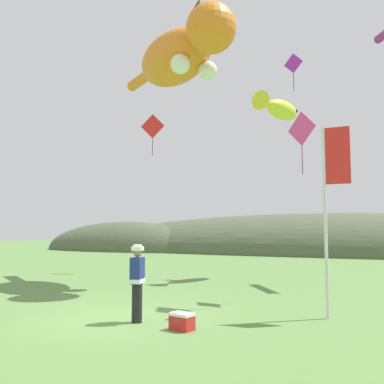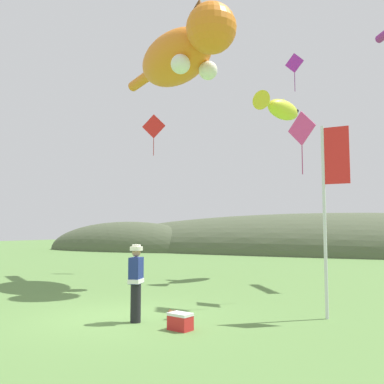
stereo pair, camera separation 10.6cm
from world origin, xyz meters
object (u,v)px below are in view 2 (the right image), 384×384
kite_spool (172,314)px  kite_diamond_red (154,127)px  kite_fish_windsock (279,108)px  kite_diamond_pink (302,129)px  kite_giant_cat (182,54)px  festival_banner_pole (330,191)px  picnic_cooler (180,321)px  kite_diamond_violet (294,63)px  festival_attendant (136,280)px

kite_spool → kite_diamond_red: (-6.36, 9.68, 7.34)m
kite_fish_windsock → kite_diamond_pink: (2.04, -5.45, -2.35)m
kite_spool → kite_giant_cat: size_ratio=0.03×
festival_banner_pole → picnic_cooler: bearing=-137.5°
kite_diamond_red → picnic_cooler: bearing=-56.3°
kite_spool → kite_giant_cat: (-2.77, 5.93, 9.15)m
festival_banner_pole → kite_diamond_pink: (-1.14, 2.51, 2.18)m
picnic_cooler → kite_diamond_violet: bearing=89.5°
kite_diamond_violet → kite_fish_windsock: bearing=-116.0°
kite_diamond_red → kite_diamond_violet: 7.61m
picnic_cooler → festival_banner_pole: festival_banner_pole is taller
festival_attendant → kite_diamond_red: bearing=119.2°
kite_diamond_red → kite_diamond_violet: bearing=7.7°
festival_attendant → kite_spool: bearing=47.6°
festival_attendant → kite_diamond_pink: size_ratio=0.89×
festival_attendant → kite_fish_windsock: 12.27m
festival_attendant → kite_spool: festival_attendant is taller
kite_spool → kite_diamond_pink: 7.00m
festival_attendant → kite_spool: size_ratio=7.66×
kite_fish_windsock → kite_diamond_violet: (0.50, 1.02, 2.36)m
festival_banner_pole → kite_diamond_violet: bearing=106.6°
festival_attendant → kite_giant_cat: kite_giant_cat is taller
kite_spool → kite_fish_windsock: bearing=88.4°
picnic_cooler → kite_diamond_violet: 15.11m
kite_giant_cat → kite_diamond_red: kite_giant_cat is taller
picnic_cooler → kite_diamond_pink: 7.34m
kite_giant_cat → kite_diamond_violet: size_ratio=3.79×
festival_attendant → festival_banner_pole: festival_banner_pole is taller
kite_giant_cat → kite_diamond_violet: kite_giant_cat is taller
picnic_cooler → kite_diamond_red: 14.62m
kite_diamond_pink → kite_diamond_violet: bearing=103.4°
picnic_cooler → kite_giant_cat: size_ratio=0.08×
kite_diamond_pink → kite_spool: bearing=-119.0°
picnic_cooler → kite_fish_windsock: bearing=92.2°
festival_attendant → picnic_cooler: size_ratio=3.24×
kite_spool → kite_diamond_violet: kite_diamond_violet is taller
kite_spool → kite_diamond_red: kite_diamond_red is taller
picnic_cooler → kite_diamond_violet: kite_diamond_violet is taller
festival_banner_pole → kite_diamond_pink: 3.52m
kite_fish_windsock → kite_diamond_red: kite_fish_windsock is taller
kite_giant_cat → kite_diamond_red: size_ratio=3.25×
kite_giant_cat → kite_diamond_red: 5.50m
festival_banner_pole → kite_diamond_violet: kite_diamond_violet is taller
kite_giant_cat → kite_diamond_violet: (3.54, 4.72, 0.69)m
festival_attendant → kite_diamond_pink: kite_diamond_pink is taller
festival_attendant → kite_diamond_pink: (2.91, 4.83, 4.29)m
kite_spool → kite_diamond_red: bearing=123.3°
picnic_cooler → festival_attendant: bearing=170.0°
kite_diamond_red → kite_diamond_pink: (8.67, -5.51, -2.21)m
kite_spool → kite_fish_windsock: kite_fish_windsock is taller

